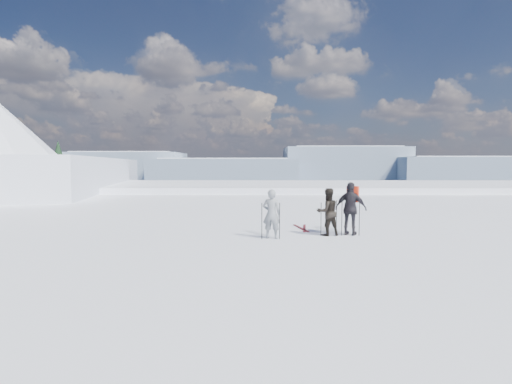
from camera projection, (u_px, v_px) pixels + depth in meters
lake_basin at (278, 253)px, 40.28m from camera, size 820.00×820.00×71.62m
far_mountain_range at (286, 172)px, 463.87m from camera, size 770.00×110.00×53.00m
near_ridge at (10, 224)px, 39.52m from camera, size 31.37×35.68×25.62m
skier_grey at (271, 214)px, 12.97m from camera, size 0.66×0.51×1.61m
skier_dark at (328, 212)px, 13.51m from camera, size 0.91×0.79×1.61m
skier_pack at (351, 209)px, 13.58m from camera, size 1.15×0.87×1.81m
backpack at (353, 174)px, 13.72m from camera, size 0.44×0.37×0.54m
ski_poles at (318, 219)px, 13.28m from camera, size 3.34×0.70×1.36m
skis_loose at (303, 228)px, 15.04m from camera, size 0.50×1.70×0.03m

